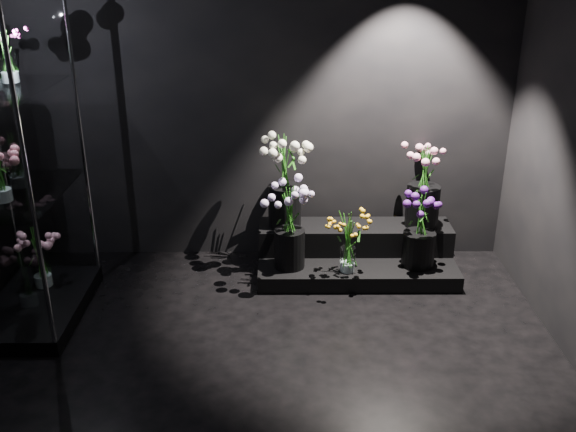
{
  "coord_description": "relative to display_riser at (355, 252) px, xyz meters",
  "views": [
    {
      "loc": [
        0.16,
        -3.08,
        2.48
      ],
      "look_at": [
        0.18,
        1.2,
        0.68
      ],
      "focal_mm": 40.0,
      "sensor_mm": 36.0,
      "label": 1
    }
  ],
  "objects": [
    {
      "name": "bouquet_lilac",
      "position": [
        -0.55,
        -0.22,
        0.38
      ],
      "size": [
        0.46,
        0.46,
        0.68
      ],
      "rotation": [
        0.0,
        0.0,
        -0.38
      ],
      "color": "black",
      "rests_on": "display_riser"
    },
    {
      "name": "floor",
      "position": [
        -0.74,
        -1.68,
        -0.15
      ],
      "size": [
        4.0,
        4.0,
        0.0
      ],
      "primitive_type": "plane",
      "color": "black",
      "rests_on": "ground"
    },
    {
      "name": "bouquet_orange_bells",
      "position": [
        -0.09,
        -0.3,
        0.24
      ],
      "size": [
        0.35,
        0.35,
        0.5
      ],
      "rotation": [
        0.0,
        0.0,
        0.41
      ],
      "color": "white",
      "rests_on": "display_riser"
    },
    {
      "name": "bouquet_pink_roses",
      "position": [
        0.54,
        0.08,
        0.59
      ],
      "size": [
        0.38,
        0.38,
        0.69
      ],
      "rotation": [
        0.0,
        0.0,
        0.05
      ],
      "color": "black",
      "rests_on": "display_riser"
    },
    {
      "name": "bouquet_case_base_pink",
      "position": [
        -2.41,
        -0.48,
        0.22
      ],
      "size": [
        0.32,
        0.32,
        0.48
      ],
      "rotation": [
        0.0,
        0.0,
        0.01
      ],
      "color": "white",
      "rests_on": "display_case"
    },
    {
      "name": "bouquet_purple",
      "position": [
        0.47,
        -0.2,
        0.32
      ],
      "size": [
        0.37,
        0.37,
        0.62
      ],
      "rotation": [
        0.0,
        0.0,
        -0.21
      ],
      "color": "black",
      "rests_on": "display_riser"
    },
    {
      "name": "display_riser",
      "position": [
        0.0,
        0.0,
        0.0
      ],
      "size": [
        1.59,
        0.71,
        0.35
      ],
      "color": "black",
      "rests_on": "floor"
    },
    {
      "name": "bouquet_case_magenta",
      "position": [
        -2.38,
        -0.53,
        1.7
      ],
      "size": [
        0.28,
        0.28,
        0.36
      ],
      "rotation": [
        0.0,
        0.0,
        -0.28
      ],
      "color": "white",
      "rests_on": "display_case"
    },
    {
      "name": "wall_back",
      "position": [
        -0.74,
        0.32,
        1.25
      ],
      "size": [
        4.0,
        0.0,
        4.0
      ],
      "primitive_type": "plane",
      "rotation": [
        1.57,
        0.0,
        0.0
      ],
      "color": "black",
      "rests_on": "floor"
    },
    {
      "name": "display_case",
      "position": [
        -2.39,
        -0.7,
        1.06
      ],
      "size": [
        0.66,
        1.1,
        2.42
      ],
      "color": "black",
      "rests_on": "floor"
    },
    {
      "name": "bouquet_cream_roses",
      "position": [
        -0.58,
        0.1,
        0.64
      ],
      "size": [
        0.45,
        0.45,
        0.77
      ],
      "rotation": [
        0.0,
        0.0,
        -0.26
      ],
      "color": "black",
      "rests_on": "display_riser"
    }
  ]
}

